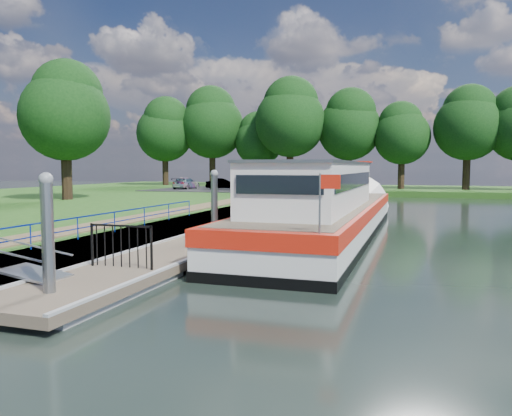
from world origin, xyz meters
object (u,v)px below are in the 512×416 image
(pontoon, at_px, (252,228))
(car_b, at_px, (223,184))
(car_a, at_px, (240,184))
(barge, at_px, (329,211))
(car_c, at_px, (186,183))

(pontoon, xyz_separation_m, car_b, (-10.99, 23.60, 1.20))
(pontoon, xyz_separation_m, car_a, (-8.75, 22.42, 1.23))
(barge, bearing_deg, car_a, 119.03)
(car_c, bearing_deg, pontoon, 122.40)
(barge, height_order, car_a, barge)
(barge, distance_m, car_c, 30.43)
(barge, xyz_separation_m, car_c, (-18.80, 23.93, 0.31))
(barge, height_order, car_c, barge)
(pontoon, bearing_deg, car_c, 122.24)
(pontoon, relative_size, car_a, 8.81)
(car_a, relative_size, car_b, 1.03)
(car_a, bearing_deg, pontoon, -88.27)
(car_b, relative_size, car_c, 0.86)
(barge, bearing_deg, pontoon, -177.25)
(barge, xyz_separation_m, car_b, (-14.58, 23.43, 0.29))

